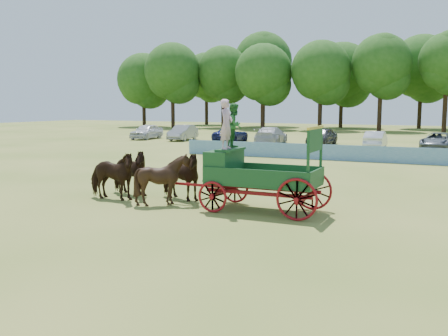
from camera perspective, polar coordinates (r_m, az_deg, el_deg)
ground at (r=16.14m, az=8.49°, el=-6.07°), size 160.00×160.00×0.00m
horse_lead_left at (r=19.87m, az=-12.77°, el=-0.85°), size 2.30×1.10×1.91m
horse_lead_right at (r=20.74m, az=-10.90°, el=-0.47°), size 2.42×1.46×1.91m
horse_wheel_left at (r=18.50m, az=-6.89°, el=-1.31°), size 1.85×1.67×1.92m
horse_wheel_right at (r=19.44m, az=-5.17°, el=-0.88°), size 2.45×1.56×1.91m
farm_dray at (r=17.56m, az=2.23°, el=0.71°), size 6.00×2.00×3.88m
sponsor_banner at (r=33.67m, az=15.73°, el=1.58°), size 26.00×0.08×1.05m
parked_cars at (r=47.14m, az=8.13°, el=3.62°), size 36.14×6.17×1.63m
treeline at (r=76.71m, az=17.30°, el=11.14°), size 91.37×22.92×15.94m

